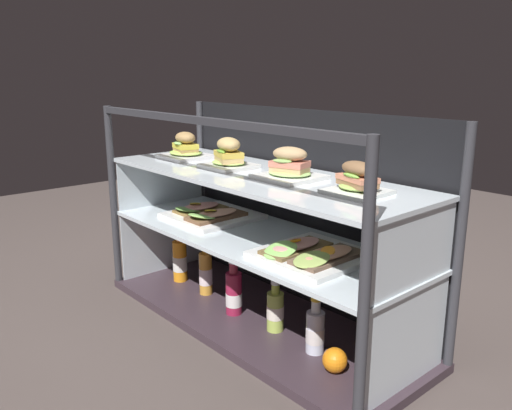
% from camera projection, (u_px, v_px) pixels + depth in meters
% --- Properties ---
extents(ground_plane, '(6.00, 6.00, 0.02)m').
position_uv_depth(ground_plane, '(256.00, 325.00, 2.11)').
color(ground_plane, '#4C413D').
rests_on(ground_plane, ground).
extents(case_base_deck, '(1.42, 0.52, 0.03)m').
position_uv_depth(case_base_deck, '(256.00, 319.00, 2.10)').
color(case_base_deck, '#392B33').
rests_on(case_base_deck, ground).
extents(case_frame, '(1.42, 0.52, 0.84)m').
position_uv_depth(case_frame, '(285.00, 206.00, 2.09)').
color(case_frame, '#333338').
rests_on(case_frame, ground).
extents(riser_lower_tier, '(1.36, 0.45, 0.32)m').
position_uv_depth(riser_lower_tier, '(256.00, 278.00, 2.06)').
color(riser_lower_tier, silver).
rests_on(riser_lower_tier, case_base_deck).
extents(shelf_lower_glass, '(1.37, 0.47, 0.02)m').
position_uv_depth(shelf_lower_glass, '(256.00, 237.00, 2.02)').
color(shelf_lower_glass, silver).
rests_on(shelf_lower_glass, riser_lower_tier).
extents(riser_upper_tier, '(1.36, 0.45, 0.23)m').
position_uv_depth(riser_upper_tier, '(256.00, 207.00, 1.99)').
color(riser_upper_tier, silver).
rests_on(riser_upper_tier, shelf_lower_glass).
extents(shelf_upper_glass, '(1.37, 0.47, 0.02)m').
position_uv_depth(shelf_upper_glass, '(256.00, 176.00, 1.96)').
color(shelf_upper_glass, silver).
rests_on(shelf_upper_glass, riser_upper_tier).
extents(plated_roll_sandwich_far_right, '(0.20, 0.20, 0.12)m').
position_uv_depth(plated_roll_sandwich_far_right, '(185.00, 149.00, 2.28)').
color(plated_roll_sandwich_far_right, white).
rests_on(plated_roll_sandwich_far_right, shelf_upper_glass).
extents(plated_roll_sandwich_right_of_center, '(0.18, 0.18, 0.12)m').
position_uv_depth(plated_roll_sandwich_right_of_center, '(229.00, 156.00, 2.05)').
color(plated_roll_sandwich_right_of_center, white).
rests_on(plated_roll_sandwich_right_of_center, shelf_upper_glass).
extents(plated_roll_sandwich_far_left, '(0.21, 0.21, 0.12)m').
position_uv_depth(plated_roll_sandwich_far_left, '(290.00, 167.00, 1.85)').
color(plated_roll_sandwich_far_left, white).
rests_on(plated_roll_sandwich_far_left, shelf_upper_glass).
extents(plated_roll_sandwich_left_of_center, '(0.17, 0.17, 0.10)m').
position_uv_depth(plated_roll_sandwich_left_of_center, '(357.00, 181.00, 1.62)').
color(plated_roll_sandwich_left_of_center, white).
rests_on(plated_roll_sandwich_left_of_center, shelf_upper_glass).
extents(open_sandwich_tray_far_left, '(0.34, 0.34, 0.06)m').
position_uv_depth(open_sandwich_tray_far_left, '(210.00, 214.00, 2.25)').
color(open_sandwich_tray_far_left, white).
rests_on(open_sandwich_tray_far_left, shelf_lower_glass).
extents(open_sandwich_tray_mid_left, '(0.34, 0.34, 0.06)m').
position_uv_depth(open_sandwich_tray_mid_left, '(311.00, 253.00, 1.76)').
color(open_sandwich_tray_mid_left, white).
rests_on(open_sandwich_tray_mid_left, shelf_lower_glass).
extents(juice_bottle_tucked_behind, '(0.07, 0.07, 0.24)m').
position_uv_depth(juice_bottle_tucked_behind, '(180.00, 261.00, 2.42)').
color(juice_bottle_tucked_behind, orange).
rests_on(juice_bottle_tucked_behind, case_base_deck).
extents(juice_bottle_front_left_end, '(0.06, 0.06, 0.23)m').
position_uv_depth(juice_bottle_front_left_end, '(206.00, 273.00, 2.28)').
color(juice_bottle_front_left_end, gold).
rests_on(juice_bottle_front_left_end, case_base_deck).
extents(juice_bottle_back_center, '(0.07, 0.07, 0.23)m').
position_uv_depth(juice_bottle_back_center, '(234.00, 293.00, 2.09)').
color(juice_bottle_back_center, '#9C1D3E').
rests_on(juice_bottle_back_center, case_base_deck).
extents(juice_bottle_near_post, '(0.07, 0.07, 0.20)m').
position_uv_depth(juice_bottle_near_post, '(275.00, 310.00, 1.96)').
color(juice_bottle_near_post, '#B3CB56').
rests_on(juice_bottle_near_post, case_base_deck).
extents(juice_bottle_front_second, '(0.07, 0.07, 0.21)m').
position_uv_depth(juice_bottle_front_second, '(315.00, 331.00, 1.80)').
color(juice_bottle_front_second, silver).
rests_on(juice_bottle_front_second, case_base_deck).
extents(orange_fruit_beside_bottles, '(0.07, 0.07, 0.07)m').
position_uv_depth(orange_fruit_beside_bottles, '(371.00, 360.00, 1.70)').
color(orange_fruit_beside_bottles, orange).
rests_on(orange_fruit_beside_bottles, case_base_deck).
extents(orange_fruit_near_left_post, '(0.08, 0.08, 0.08)m').
position_uv_depth(orange_fruit_near_left_post, '(335.00, 360.00, 1.69)').
color(orange_fruit_near_left_post, orange).
rests_on(orange_fruit_near_left_post, case_base_deck).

